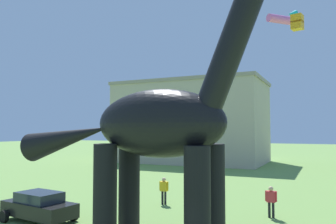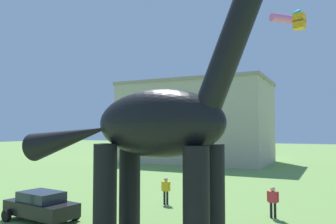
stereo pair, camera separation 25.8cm
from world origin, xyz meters
The scene contains 7 objects.
dinosaur_sculpture centered at (-2.05, 4.40, 5.12)m, with size 13.54×2.87×14.15m.
parked_sedan_left centered at (-9.49, 5.17, 0.81)m, with size 4.38×2.26×1.55m.
person_near_flyer centered at (-5.32, 11.68, 1.05)m, with size 0.65×0.29×1.74m.
person_strolling_adult centered at (1.50, 11.26, 1.04)m, with size 0.64×0.28×1.72m.
kite_mid_right centered at (2.99, 12.01, 10.98)m, with size 0.71×0.71×0.85m.
kite_trailing centered at (1.47, 19.09, 13.62)m, with size 2.39×2.37×0.68m.
background_building_block centered at (-14.42, 39.98, 6.09)m, with size 22.03×12.94×12.17m.
Camera 2 is at (4.59, -7.96, 4.82)m, focal length 35.69 mm.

